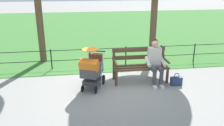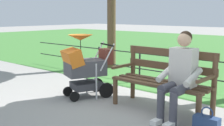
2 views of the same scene
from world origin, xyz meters
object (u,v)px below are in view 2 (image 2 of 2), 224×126
(person_on_bench, at_px, (179,73))
(handbag, at_px, (206,125))
(park_bench, at_px, (164,77))
(stroller, at_px, (85,65))

(person_on_bench, bearing_deg, handbag, 152.72)
(park_bench, height_order, person_on_bench, person_on_bench)
(park_bench, xyz_separation_m, handbag, (-0.95, 0.51, -0.40))
(person_on_bench, relative_size, handbag, 3.45)
(person_on_bench, relative_size, stroller, 1.11)
(handbag, bearing_deg, park_bench, -28.35)
(park_bench, xyz_separation_m, stroller, (1.44, 0.37, 0.07))
(park_bench, distance_m, person_on_bench, 0.47)
(person_on_bench, xyz_separation_m, stroller, (1.83, 0.14, -0.08))
(person_on_bench, height_order, handbag, person_on_bench)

